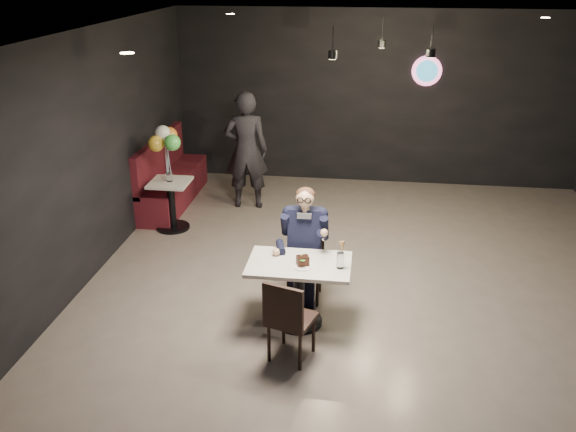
# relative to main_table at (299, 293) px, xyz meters

# --- Properties ---
(floor) EXTENTS (9.00, 9.00, 0.00)m
(floor) POSITION_rel_main_table_xyz_m (0.77, 0.36, -0.38)
(floor) COLOR slate
(floor) RESTS_ON ground
(wall_sign) EXTENTS (0.50, 0.06, 0.50)m
(wall_sign) POSITION_rel_main_table_xyz_m (1.57, 4.83, 1.62)
(wall_sign) COLOR pink
(wall_sign) RESTS_ON floor
(pendant_lights) EXTENTS (1.40, 1.20, 0.36)m
(pendant_lights) POSITION_rel_main_table_xyz_m (0.77, 2.36, 2.51)
(pendant_lights) COLOR black
(pendant_lights) RESTS_ON floor
(main_table) EXTENTS (1.10, 0.70, 0.75)m
(main_table) POSITION_rel_main_table_xyz_m (0.00, 0.00, 0.00)
(main_table) COLOR silver
(main_table) RESTS_ON floor
(chair_far) EXTENTS (0.42, 0.46, 0.92)m
(chair_far) POSITION_rel_main_table_xyz_m (-0.00, 0.55, 0.09)
(chair_far) COLOR black
(chair_far) RESTS_ON floor
(chair_near) EXTENTS (0.54, 0.56, 0.92)m
(chair_near) POSITION_rel_main_table_xyz_m (-0.00, -0.62, 0.09)
(chair_near) COLOR black
(chair_near) RESTS_ON floor
(seated_man) EXTENTS (0.60, 0.80, 1.44)m
(seated_man) POSITION_rel_main_table_xyz_m (-0.00, 0.55, 0.34)
(seated_man) COLOR black
(seated_man) RESTS_ON floor
(dessert_plate) EXTENTS (0.20, 0.20, 0.01)m
(dessert_plate) POSITION_rel_main_table_xyz_m (0.05, -0.10, 0.38)
(dessert_plate) COLOR white
(dessert_plate) RESTS_ON main_table
(cake_slice) EXTENTS (0.15, 0.14, 0.09)m
(cake_slice) POSITION_rel_main_table_xyz_m (0.04, -0.06, 0.43)
(cake_slice) COLOR black
(cake_slice) RESTS_ON dessert_plate
(mint_leaf) EXTENTS (0.06, 0.04, 0.01)m
(mint_leaf) POSITION_rel_main_table_xyz_m (0.05, -0.12, 0.47)
(mint_leaf) COLOR #31822A
(mint_leaf) RESTS_ON cake_slice
(sundae_glass) EXTENTS (0.08, 0.08, 0.17)m
(sundae_glass) POSITION_rel_main_table_xyz_m (0.44, -0.06, 0.46)
(sundae_glass) COLOR silver
(sundae_glass) RESTS_ON main_table
(wafer_cone) EXTENTS (0.07, 0.07, 0.12)m
(wafer_cone) POSITION_rel_main_table_xyz_m (0.45, -0.04, 0.61)
(wafer_cone) COLOR tan
(wafer_cone) RESTS_ON sundae_glass
(booth_bench) EXTENTS (0.55, 2.20, 1.10)m
(booth_bench) POSITION_rel_main_table_xyz_m (-2.48, 3.30, 0.18)
(booth_bench) COLOR #4D1019
(booth_bench) RESTS_ON floor
(side_table) EXTENTS (0.56, 0.56, 0.71)m
(side_table) POSITION_rel_main_table_xyz_m (-2.18, 2.30, -0.02)
(side_table) COLOR silver
(side_table) RESTS_ON floor
(balloon_vase) EXTENTS (0.09, 0.09, 0.14)m
(balloon_vase) POSITION_rel_main_table_xyz_m (-2.18, 2.30, 0.44)
(balloon_vase) COLOR silver
(balloon_vase) RESTS_ON side_table
(balloon_bunch) EXTENTS (0.42, 0.42, 0.70)m
(balloon_bunch) POSITION_rel_main_table_xyz_m (-2.18, 2.30, 0.87)
(balloon_bunch) COLOR gold
(balloon_bunch) RESTS_ON balloon_vase
(passerby) EXTENTS (0.73, 0.53, 1.88)m
(passerby) POSITION_rel_main_table_xyz_m (-1.24, 3.34, 0.57)
(passerby) COLOR black
(passerby) RESTS_ON floor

